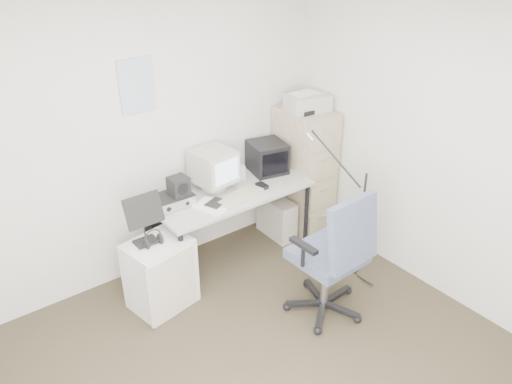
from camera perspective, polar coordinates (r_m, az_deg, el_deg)
floor at (r=3.84m, az=2.22°, el=-20.67°), size 3.60×3.60×0.01m
ceiling at (r=2.56m, az=3.30°, el=19.55°), size 3.60×3.60×0.01m
wall_back at (r=4.39m, az=-12.61°, el=5.57°), size 3.60×0.02×2.50m
wall_right at (r=4.27m, az=21.62°, el=3.58°), size 0.02×3.60×2.50m
wall_calendar at (r=4.21m, az=-13.49°, el=11.75°), size 0.30×0.02×0.44m
filing_cabinet at (r=5.19m, az=5.50°, el=2.50°), size 0.40×0.60×1.30m
printer at (r=4.92m, az=5.92°, el=10.15°), size 0.46×0.36×0.16m
desk at (r=4.78m, az=-2.88°, el=-3.68°), size 1.50×0.70×0.73m
crt_monitor at (r=4.58m, az=-4.91°, el=2.56°), size 0.38×0.39×0.37m
crt_tv at (r=4.91m, az=1.28°, el=4.02°), size 0.39×0.41×0.30m
desk_speaker at (r=4.79m, az=-1.73°, el=2.31°), size 0.09×0.09×0.14m
keyboard at (r=4.46m, az=-1.89°, el=-0.53°), size 0.51×0.27×0.03m
mouse at (r=4.64m, az=0.69°, el=0.71°), size 0.07×0.12×0.04m
radio_receiver at (r=4.39m, az=-9.52°, el=-0.92°), size 0.35×0.26×0.10m
radio_speaker at (r=4.34m, az=-8.84°, el=0.70°), size 0.17×0.16×0.16m
papers at (r=4.34m, az=-5.02°, el=-1.57°), size 0.30×0.35×0.02m
pc_tower at (r=5.20m, az=2.37°, el=-2.90°), size 0.21×0.45×0.42m
office_chair at (r=4.05m, az=8.17°, el=-6.89°), size 0.69×0.69×1.15m
side_cart at (r=4.30m, az=-10.87°, el=-9.17°), size 0.56×0.48×0.62m
music_stand at (r=4.03m, az=-12.77°, el=-3.01°), size 0.33×0.21×0.45m
headphones at (r=4.08m, az=-11.65°, el=-5.41°), size 0.19×0.19×0.03m
mic_stand at (r=4.47m, az=12.06°, el=-2.10°), size 0.02×0.02×1.36m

